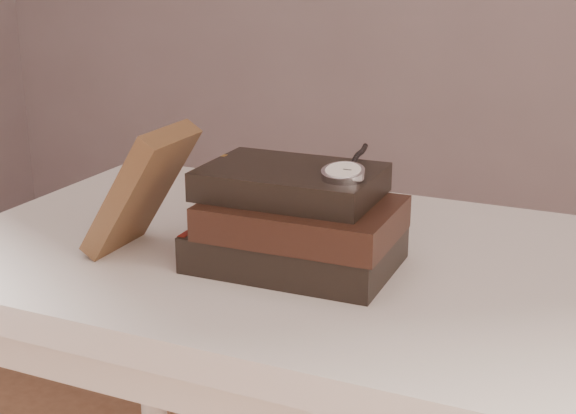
% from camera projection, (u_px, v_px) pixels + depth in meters
% --- Properties ---
extents(table, '(1.00, 0.60, 0.75)m').
position_uv_depth(table, '(319.00, 316.00, 1.10)').
color(table, beige).
rests_on(table, ground).
extents(book_stack, '(0.25, 0.18, 0.12)m').
position_uv_depth(book_stack, '(296.00, 222.00, 1.01)').
color(book_stack, black).
rests_on(book_stack, table).
extents(journal, '(0.12, 0.12, 0.17)m').
position_uv_depth(journal, '(141.00, 190.00, 1.05)').
color(journal, '#412919').
rests_on(journal, table).
extents(pocket_watch, '(0.05, 0.15, 0.02)m').
position_uv_depth(pocket_watch, '(345.00, 171.00, 0.96)').
color(pocket_watch, silver).
rests_on(pocket_watch, book_stack).
extents(eyeglasses, '(0.10, 0.12, 0.05)m').
position_uv_depth(eyeglasses, '(260.00, 187.00, 1.11)').
color(eyeglasses, silver).
rests_on(eyeglasses, book_stack).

